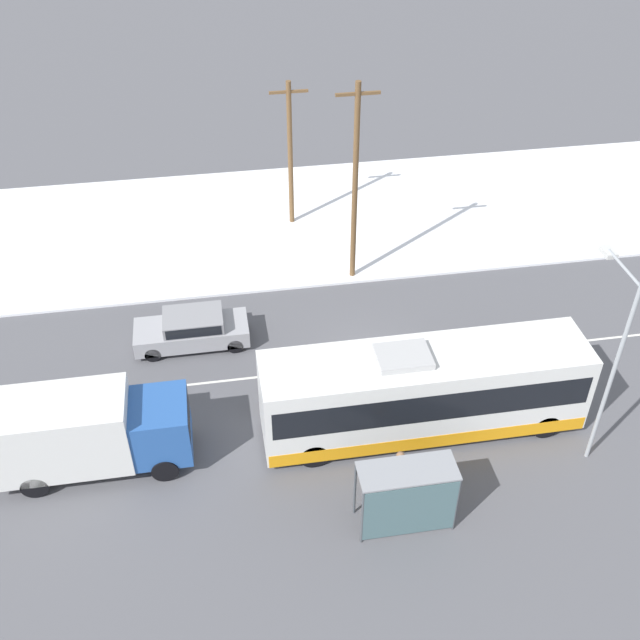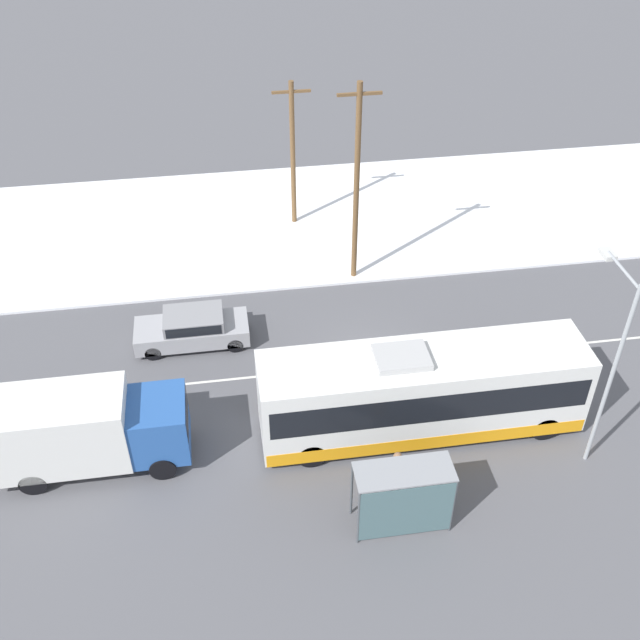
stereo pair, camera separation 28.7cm
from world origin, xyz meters
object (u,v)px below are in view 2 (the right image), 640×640
at_px(bus_shelter, 405,494).
at_px(pedestrian_at_stop, 397,468).
at_px(streetlamp, 611,348).
at_px(sedan_car, 193,327).
at_px(utility_pole_roadside, 357,184).
at_px(city_bus, 422,392).
at_px(box_truck, 83,429).
at_px(utility_pole_snowlot, 293,153).

bearing_deg(bus_shelter, pedestrian_at_stop, 84.72).
height_order(bus_shelter, streetlamp, streetlamp).
distance_m(sedan_car, pedestrian_at_stop, 10.75).
height_order(streetlamp, utility_pole_roadside, utility_pole_roadside).
xyz_separation_m(streetlamp, utility_pole_roadside, (-5.85, 11.50, 0.17)).
height_order(city_bus, bus_shelter, city_bus).
xyz_separation_m(bus_shelter, utility_pole_roadside, (1.09, 13.81, 3.08)).
xyz_separation_m(sedan_car, utility_pole_roadside, (7.31, 3.63, 3.96)).
bearing_deg(utility_pole_roadside, streetlamp, -63.05).
height_order(city_bus, sedan_car, city_bus).
xyz_separation_m(city_bus, streetlamp, (5.32, -1.84, 2.86)).
bearing_deg(pedestrian_at_stop, box_truck, 164.76).
relative_size(city_bus, sedan_car, 2.47).
distance_m(box_truck, bus_shelter, 10.71).
distance_m(bus_shelter, streetlamp, 7.87).
relative_size(sedan_car, utility_pole_roadside, 0.50).
bearing_deg(sedan_car, pedestrian_at_stop, 126.33).
height_order(streetlamp, utility_pole_snowlot, utility_pole_snowlot).
xyz_separation_m(sedan_car, utility_pole_snowlot, (5.24, 8.84, 3.07)).
bearing_deg(box_truck, utility_pole_roadside, 41.23).
height_order(box_truck, utility_pole_snowlot, utility_pole_snowlot).
bearing_deg(streetlamp, sedan_car, 149.12).
bearing_deg(city_bus, sedan_car, 142.45).
bearing_deg(box_truck, streetlamp, -6.57).
bearing_deg(utility_pole_snowlot, city_bus, -80.06).
height_order(utility_pole_roadside, utility_pole_snowlot, utility_pole_roadside).
height_order(box_truck, bus_shelter, box_truck).
distance_m(pedestrian_at_stop, utility_pole_snowlot, 17.75).
bearing_deg(box_truck, utility_pole_snowlot, 59.11).
bearing_deg(pedestrian_at_stop, utility_pole_snowlot, 93.69).
distance_m(city_bus, sedan_car, 9.94).
xyz_separation_m(sedan_car, bus_shelter, (6.22, -10.18, 0.88)).
bearing_deg(bus_shelter, sedan_car, 121.45).
bearing_deg(streetlamp, city_bus, 160.89).
distance_m(pedestrian_at_stop, streetlamp, 7.69).
distance_m(pedestrian_at_stop, bus_shelter, 1.64).
height_order(city_bus, utility_pole_roadside, utility_pole_roadside).
relative_size(box_truck, streetlamp, 0.89).
xyz_separation_m(box_truck, utility_pole_snowlot, (8.84, 14.78, 2.21)).
bearing_deg(pedestrian_at_stop, sedan_car, 126.33).
bearing_deg(bus_shelter, box_truck, 156.68).
relative_size(bus_shelter, utility_pole_roadside, 0.33).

